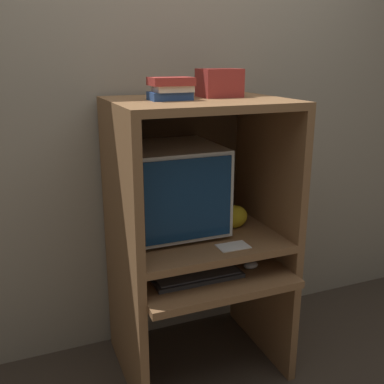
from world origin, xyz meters
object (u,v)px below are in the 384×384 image
at_px(snack_bag, 234,217).
at_px(storage_box, 219,83).
at_px(crt_monitor, 172,188).
at_px(book_stack, 171,88).
at_px(keyboard, 198,277).
at_px(mouse, 251,265).

relative_size(snack_bag, storage_box, 0.75).
xyz_separation_m(crt_monitor, book_stack, (-0.03, -0.09, 0.49)).
bearing_deg(storage_box, snack_bag, -43.58).
distance_m(crt_monitor, book_stack, 0.50).
bearing_deg(snack_bag, crt_monitor, 166.32).
bearing_deg(book_stack, crt_monitor, 70.62).
bearing_deg(book_stack, keyboard, -73.47).
bearing_deg(crt_monitor, mouse, -40.44).
xyz_separation_m(crt_monitor, storage_box, (0.24, -0.01, 0.50)).
distance_m(crt_monitor, mouse, 0.54).
height_order(mouse, storage_box, storage_box).
height_order(keyboard, book_stack, book_stack).
distance_m(crt_monitor, keyboard, 0.46).
height_order(mouse, snack_bag, snack_bag).
xyz_separation_m(snack_bag, book_stack, (-0.34, -0.01, 0.66)).
relative_size(book_stack, storage_box, 0.99).
height_order(snack_bag, storage_box, storage_box).
bearing_deg(keyboard, book_stack, 106.53).
height_order(keyboard, mouse, mouse).
distance_m(keyboard, mouse, 0.29).
bearing_deg(mouse, book_stack, 152.30).
relative_size(crt_monitor, book_stack, 2.46).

